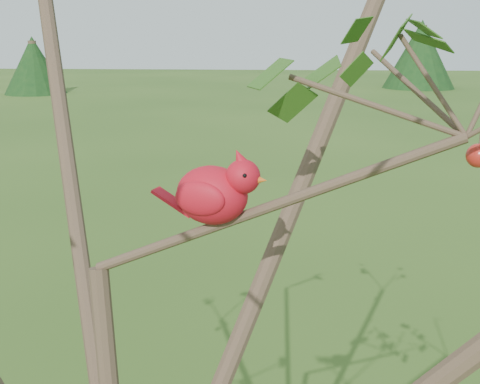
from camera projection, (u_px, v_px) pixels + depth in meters
The scene contains 3 objects.
crabapple_tree at pixel (116, 193), 0.90m from camera, with size 2.35×2.05×2.95m.
cardinal at pixel (216, 192), 0.99m from camera, with size 0.20×0.13×0.14m.
distant_trees at pixel (202, 60), 24.10m from camera, with size 41.71×8.69×2.93m.
Camera 1 is at (0.27, -0.87, 2.35)m, focal length 45.00 mm.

